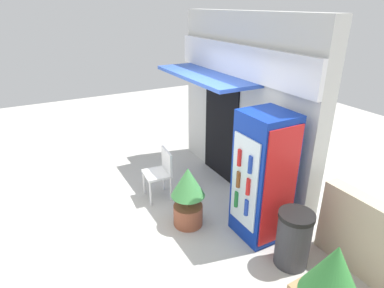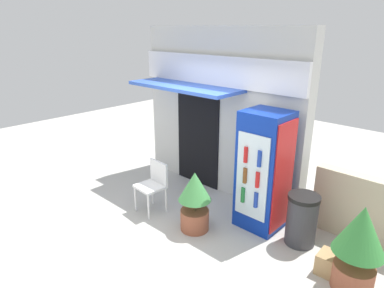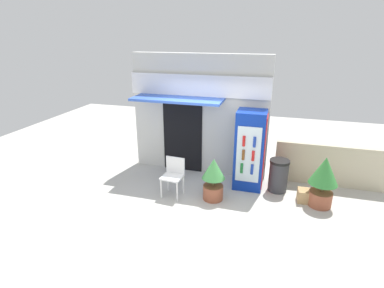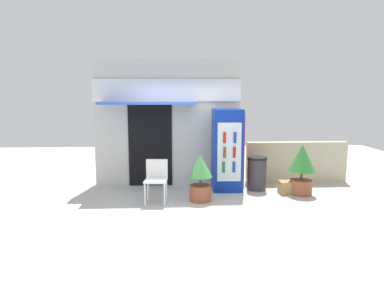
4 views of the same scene
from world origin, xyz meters
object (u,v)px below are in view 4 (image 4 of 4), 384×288
Objects in this scene: drink_cooler at (228,150)px; potted_plant_near_shop at (200,176)px; plastic_chair at (156,177)px; trash_bin at (257,173)px; potted_plant_curbside at (302,166)px; cardboard_box at (288,187)px.

drink_cooler is 1.94× the size of potted_plant_near_shop.
plastic_chair is at bearing -151.64° from drink_cooler.
potted_plant_curbside is at bearing -25.96° from trash_bin.
trash_bin is (2.30, 0.84, -0.14)m from plastic_chair.
potted_plant_near_shop reaches higher than cardboard_box.
potted_plant_curbside is (1.59, -0.46, -0.29)m from drink_cooler.
cardboard_box is at bearing 9.52° from plastic_chair.
potted_plant_curbside is at bearing -18.57° from cardboard_box.
potted_plant_near_shop is at bearing -149.94° from trash_bin.
potted_plant_near_shop is at bearing -129.94° from drink_cooler.
potted_plant_near_shop is (-0.69, -0.82, -0.41)m from drink_cooler.
plastic_chair is at bearing -170.48° from cardboard_box.
cardboard_box is (-0.26, 0.09, -0.51)m from potted_plant_curbside.
potted_plant_curbside reaches higher than potted_plant_near_shop.
trash_bin is at bearing 30.06° from potted_plant_near_shop.
drink_cooler is 4.70× the size of cardboard_box.
potted_plant_curbside is 1.45× the size of trash_bin.
cardboard_box is at bearing -28.69° from trash_bin.
plastic_chair is 0.78× the size of potted_plant_curbside.
potted_plant_curbside reaches higher than plastic_chair.
potted_plant_near_shop is 0.86× the size of potted_plant_curbside.
potted_plant_near_shop is (0.92, 0.04, 0.01)m from plastic_chair.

